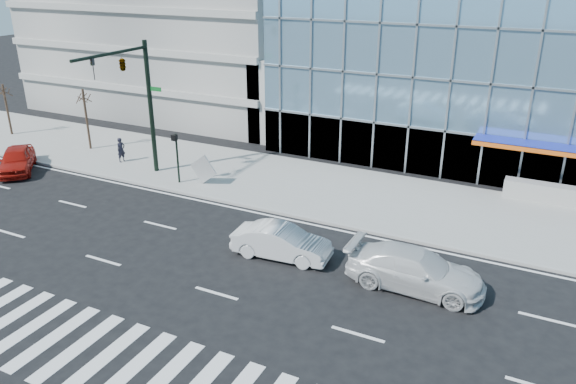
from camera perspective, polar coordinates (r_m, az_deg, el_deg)
name	(u,v)px	position (r m, az deg, el deg)	size (l,w,h in m)	color
ground	(264,251)	(25.99, -2.42, -5.98)	(160.00, 160.00, 0.00)	black
sidewalk	(331,190)	(32.51, 4.36, 0.18)	(120.00, 8.00, 0.15)	gray
ramp_block	(309,95)	(42.69, 2.11, 9.77)	(6.00, 8.00, 6.00)	gray
traffic_signal	(131,79)	(33.62, -15.65, 11.02)	(1.14, 5.74, 8.00)	black
ped_signal_post	(176,151)	(33.33, -11.28, 4.15)	(0.30, 0.33, 3.00)	black
street_tree_near	(84,97)	(40.95, -20.05, 9.01)	(1.10, 1.10, 4.23)	#332319
street_tree_far	(4,91)	(47.05, -26.92, 9.13)	(1.10, 1.10, 3.87)	#332319
white_suv	(415,270)	(23.43, 12.80, -7.71)	(2.28, 5.60, 1.62)	silver
white_sedan	(281,242)	(25.13, -0.67, -5.12)	(1.56, 4.46, 1.47)	silver
red_sedan	(17,160)	(39.22, -25.85, 2.97)	(1.84, 4.56, 1.55)	#A1140C
pedestrian	(121,150)	(38.21, -16.60, 4.13)	(0.59, 0.38, 1.61)	black
tilted_panel	(203,169)	(33.21, -8.58, 2.29)	(1.30, 0.06, 1.30)	#9C9C9C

